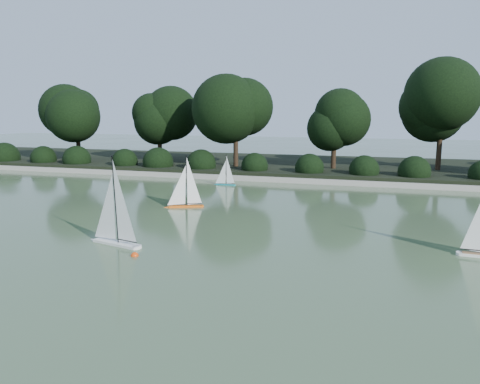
# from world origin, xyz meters

# --- Properties ---
(ground) EXTENTS (80.00, 80.00, 0.00)m
(ground) POSITION_xyz_m (0.00, 0.00, 0.00)
(ground) COLOR #364A2C
(ground) RESTS_ON ground
(pond_coping) EXTENTS (40.00, 0.35, 0.18)m
(pond_coping) POSITION_xyz_m (0.00, 9.00, 0.09)
(pond_coping) COLOR gray
(pond_coping) RESTS_ON ground
(far_bank) EXTENTS (40.00, 8.00, 0.30)m
(far_bank) POSITION_xyz_m (0.00, 13.00, 0.15)
(far_bank) COLOR black
(far_bank) RESTS_ON ground
(tree_line) EXTENTS (26.31, 3.93, 4.39)m
(tree_line) POSITION_xyz_m (1.23, 11.44, 2.64)
(tree_line) COLOR black
(tree_line) RESTS_ON ground
(shrub_hedge) EXTENTS (29.10, 1.10, 1.10)m
(shrub_hedge) POSITION_xyz_m (0.00, 9.90, 0.45)
(shrub_hedge) COLOR black
(shrub_hedge) RESTS_ON ground
(sailboat_white_a) EXTENTS (1.36, 0.53, 1.86)m
(sailboat_white_a) POSITION_xyz_m (-1.96, -0.04, 0.29)
(sailboat_white_a) COLOR silver
(sailboat_white_a) RESTS_ON ground
(sailboat_orange) EXTENTS (1.06, 0.60, 1.51)m
(sailboat_orange) POSITION_xyz_m (-2.16, 3.66, 0.24)
(sailboat_orange) COLOR orange
(sailboat_orange) RESTS_ON ground
(sailboat_teal) EXTENTS (0.85, 0.15, 1.16)m
(sailboat_teal) POSITION_xyz_m (-2.41, 7.71, 0.18)
(sailboat_teal) COLOR #137983
(sailboat_teal) RESTS_ON ground
(race_buoy) EXTENTS (0.14, 0.14, 0.14)m
(race_buoy) POSITION_xyz_m (-1.15, -0.60, 0.00)
(race_buoy) COLOR #DE400B
(race_buoy) RESTS_ON ground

